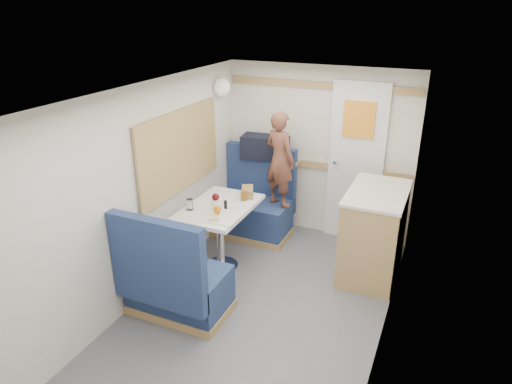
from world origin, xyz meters
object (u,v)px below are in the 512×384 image
at_px(dinette_table, 220,220).
at_px(salt_grinder, 212,205).
at_px(person, 280,160).
at_px(beer_glass, 244,196).
at_px(duffel_bag, 265,147).
at_px(tray, 226,218).
at_px(tumbler_left, 190,204).
at_px(cheese_block, 214,218).
at_px(galley_counter, 373,232).
at_px(bread_loaf, 247,192).
at_px(orange_fruit, 217,210).
at_px(pepper_grinder, 226,205).
at_px(bench_far, 254,210).
at_px(bench_near, 175,286).
at_px(dome_light, 221,87).
at_px(wine_glass, 216,198).

height_order(dinette_table, salt_grinder, salt_grinder).
relative_size(person, beer_glass, 10.82).
bearing_deg(duffel_bag, tray, -90.22).
height_order(duffel_bag, tumbler_left, duffel_bag).
bearing_deg(cheese_block, tray, 54.33).
relative_size(dinette_table, tumbler_left, 8.23).
height_order(galley_counter, bread_loaf, galley_counter).
bearing_deg(cheese_block, duffel_bag, 93.62).
bearing_deg(beer_glass, cheese_block, -94.23).
xyz_separation_m(orange_fruit, cheese_block, (0.04, -0.14, -0.02)).
bearing_deg(beer_glass, salt_grinder, -122.49).
relative_size(pepper_grinder, salt_grinder, 1.09).
relative_size(dinette_table, pepper_grinder, 10.45).
height_order(cheese_block, pepper_grinder, pepper_grinder).
bearing_deg(salt_grinder, beer_glass, 57.51).
distance_m(dinette_table, duffel_bag, 1.21).
bearing_deg(cheese_block, orange_fruit, 106.80).
relative_size(bench_far, bread_loaf, 4.81).
xyz_separation_m(orange_fruit, bread_loaf, (0.07, 0.54, -0.01)).
bearing_deg(orange_fruit, pepper_grinder, 87.64).
xyz_separation_m(dinette_table, bench_far, (-0.00, 0.86, -0.27)).
bearing_deg(salt_grinder, pepper_grinder, 22.32).
xyz_separation_m(galley_counter, pepper_grinder, (-1.38, -0.58, 0.30)).
bearing_deg(pepper_grinder, tumbler_left, -152.99).
bearing_deg(galley_counter, dinette_table, -159.46).
bearing_deg(tumbler_left, bread_loaf, 55.34).
bearing_deg(tray, tumbler_left, 174.95).
relative_size(person, bread_loaf, 5.01).
distance_m(bench_far, bench_near, 1.73).
bearing_deg(bench_far, dinette_table, -90.00).
distance_m(pepper_grinder, bread_loaf, 0.39).
xyz_separation_m(person, duffel_bag, (-0.29, 0.27, 0.04)).
bearing_deg(galley_counter, person, 165.43).
bearing_deg(person, galley_counter, -170.88).
height_order(bench_near, salt_grinder, bench_near).
height_order(bench_far, beer_glass, bench_far).
bearing_deg(duffel_bag, bench_far, -104.71).
distance_m(cheese_block, salt_grinder, 0.30).
relative_size(orange_fruit, salt_grinder, 0.94).
distance_m(galley_counter, salt_grinder, 1.65).
xyz_separation_m(dome_light, person, (0.71, -0.00, -0.75)).
distance_m(beer_glass, salt_grinder, 0.37).
distance_m(wine_glass, tumbler_left, 0.26).
height_order(bench_near, cheese_block, bench_near).
bearing_deg(beer_glass, dome_light, 131.87).
bearing_deg(pepper_grinder, dome_light, 118.48).
bearing_deg(dome_light, bench_near, -77.18).
distance_m(galley_counter, beer_glass, 1.37).
xyz_separation_m(person, tray, (-0.12, -1.08, -0.27)).
distance_m(dinette_table, dome_light, 1.51).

